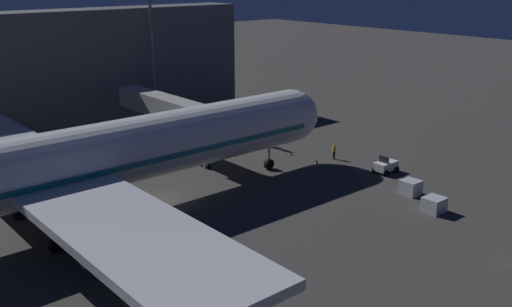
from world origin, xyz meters
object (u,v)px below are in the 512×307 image
(baggage_tug_spare, at_px, (386,166))
(baggage_container_mid_row, at_px, (434,205))
(ground_crew_near_nose_gear, at_px, (334,151))
(traffic_cone_nose_port, at_px, (317,161))
(airliner_at_gate, at_px, (56,168))
(apron_floodlight_mast, at_px, (152,51))
(jet_bridge, at_px, (176,110))
(traffic_cone_nose_starboard, at_px, (291,153))
(baggage_container_near_belt, at_px, (411,187))

(baggage_tug_spare, relative_size, baggage_container_mid_row, 1.47)
(ground_crew_near_nose_gear, xyz_separation_m, traffic_cone_nose_port, (0.10, 2.83, -0.74))
(airliner_at_gate, xyz_separation_m, apron_floodlight_mast, (25.50, -24.86, 5.23))
(airliner_at_gate, xyz_separation_m, jet_bridge, (10.86, -19.00, 0.15))
(airliner_at_gate, bearing_deg, traffic_cone_nose_starboard, -85.76)
(airliner_at_gate, height_order, traffic_cone_nose_port, airliner_at_gate)
(airliner_at_gate, height_order, baggage_container_near_belt, airliner_at_gate)
(jet_bridge, xyz_separation_m, traffic_cone_nose_starboard, (-8.66, -10.68, -5.40))
(airliner_at_gate, relative_size, traffic_cone_nose_starboard, 112.56)
(baggage_tug_spare, height_order, traffic_cone_nose_starboard, baggage_tug_spare)
(apron_floodlight_mast, bearing_deg, traffic_cone_nose_starboard, -168.31)
(baggage_container_near_belt, height_order, baggage_container_mid_row, baggage_container_near_belt)
(traffic_cone_nose_port, bearing_deg, airliner_at_gate, 85.76)
(airliner_at_gate, xyz_separation_m, baggage_container_mid_row, (-19.04, -27.71, -4.82))
(baggage_container_near_belt, distance_m, ground_crew_near_nose_gear, 12.98)
(baggage_tug_spare, distance_m, ground_crew_near_nose_gear, 7.03)
(baggage_container_near_belt, bearing_deg, ground_crew_near_nose_gear, -12.01)
(airliner_at_gate, height_order, baggage_tug_spare, airliner_at_gate)
(airliner_at_gate, height_order, jet_bridge, airliner_at_gate)
(baggage_tug_spare, bearing_deg, traffic_cone_nose_port, 26.96)
(baggage_container_mid_row, bearing_deg, apron_floodlight_mast, 3.66)
(baggage_tug_spare, bearing_deg, apron_floodlight_mast, 13.61)
(apron_floodlight_mast, distance_m, traffic_cone_nose_starboard, 26.00)
(airliner_at_gate, distance_m, baggage_tug_spare, 34.88)
(airliner_at_gate, xyz_separation_m, traffic_cone_nose_port, (-2.20, -29.68, -5.26))
(traffic_cone_nose_port, bearing_deg, ground_crew_near_nose_gear, -92.05)
(airliner_at_gate, distance_m, jet_bridge, 21.89)
(baggage_container_mid_row, bearing_deg, ground_crew_near_nose_gear, -16.00)
(jet_bridge, relative_size, traffic_cone_nose_starboard, 36.34)
(jet_bridge, bearing_deg, airliner_at_gate, 119.76)
(airliner_at_gate, relative_size, baggage_container_near_belt, 35.61)
(jet_bridge, distance_m, ground_crew_near_nose_gear, 19.43)
(jet_bridge, xyz_separation_m, baggage_container_mid_row, (-29.91, -8.71, -4.96))
(traffic_cone_nose_starboard, bearing_deg, baggage_tug_spare, -162.58)
(baggage_container_mid_row, bearing_deg, baggage_container_near_belt, -27.42)
(baggage_tug_spare, distance_m, traffic_cone_nose_starboard, 12.05)
(baggage_container_near_belt, relative_size, baggage_container_mid_row, 0.94)
(traffic_cone_nose_starboard, bearing_deg, baggage_container_near_belt, -179.56)
(airliner_at_gate, relative_size, traffic_cone_nose_port, 112.56)
(apron_floodlight_mast, distance_m, baggage_tug_spare, 37.15)
(ground_crew_near_nose_gear, xyz_separation_m, traffic_cone_nose_starboard, (4.50, 2.83, -0.74))
(ground_crew_near_nose_gear, height_order, traffic_cone_nose_port, ground_crew_near_nose_gear)
(apron_floodlight_mast, xyz_separation_m, baggage_container_mid_row, (-44.54, -2.85, -10.05))
(airliner_at_gate, bearing_deg, baggage_container_near_belt, -116.70)
(jet_bridge, bearing_deg, baggage_container_mid_row, -163.76)
(baggage_tug_spare, distance_m, baggage_container_mid_row, 11.24)
(baggage_container_mid_row, bearing_deg, baggage_tug_spare, -29.71)
(jet_bridge, bearing_deg, baggage_container_near_belt, -157.31)
(baggage_tug_spare, bearing_deg, baggage_container_mid_row, 150.29)
(airliner_at_gate, bearing_deg, baggage_container_mid_row, -124.50)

